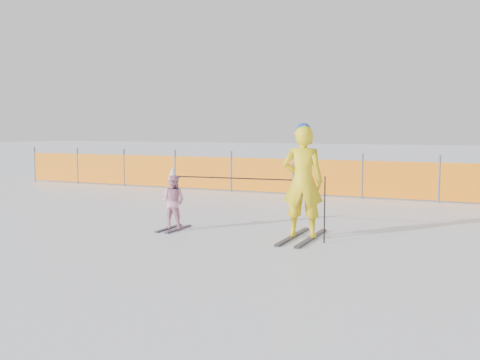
# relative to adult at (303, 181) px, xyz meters

# --- Properties ---
(ground) EXTENTS (120.00, 120.00, 0.00)m
(ground) POSITION_rel_adult_xyz_m (-1.14, -0.64, -1.01)
(ground) COLOR white
(ground) RESTS_ON ground
(adult) EXTENTS (0.78, 1.66, 2.03)m
(adult) POSITION_rel_adult_xyz_m (0.00, 0.00, 0.00)
(adult) COLOR black
(adult) RESTS_ON ground
(child) EXTENTS (0.52, 0.88, 1.21)m
(child) POSITION_rel_adult_xyz_m (-2.51, -0.21, -0.46)
(child) COLOR black
(child) RESTS_ON ground
(ski_poles) EXTENTS (2.85, 0.21, 1.13)m
(ski_poles) POSITION_rel_adult_xyz_m (-0.69, -0.14, -0.14)
(ski_poles) COLOR black
(ski_poles) RESTS_ON ground
(safety_fence) EXTENTS (16.25, 0.06, 1.25)m
(safety_fence) POSITION_rel_adult_xyz_m (-4.06, 5.89, -0.46)
(safety_fence) COLOR #595960
(safety_fence) RESTS_ON ground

